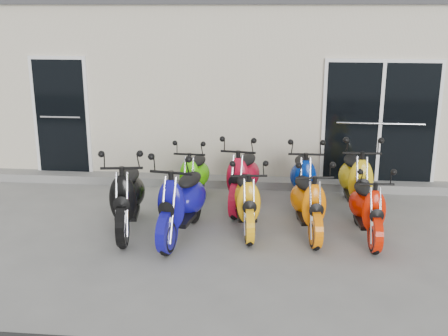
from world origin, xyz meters
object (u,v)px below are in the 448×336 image
Objects in this scene: scooter_front_orange_b at (308,195)px; scooter_front_red at (368,200)px; scooter_front_orange_a at (247,192)px; scooter_back_yellow at (356,172)px; scooter_back_green at (194,170)px; scooter_front_blue at (182,193)px; scooter_back_blue at (304,171)px; scooter_front_black at (127,188)px; scooter_back_red at (243,169)px.

scooter_front_orange_b reaches higher than scooter_front_red.
scooter_back_yellow reaches higher than scooter_front_orange_a.
scooter_front_orange_b is 2.13m from scooter_back_green.
scooter_front_orange_b is at bearing 170.17° from scooter_front_red.
scooter_front_blue is 2.88m from scooter_back_yellow.
scooter_back_green is at bearing 151.07° from scooter_front_red.
scooter_back_green is (-0.04, 1.42, -0.09)m from scooter_front_blue.
scooter_back_green is at bearing 177.03° from scooter_back_blue.
scooter_front_orange_a is at bearing -151.88° from scooter_back_yellow.
scooter_back_green is 0.93× the size of scooter_back_blue.
scooter_back_red is at bearing 28.57° from scooter_front_black.
scooter_front_blue is 0.96m from scooter_front_orange_a.
scooter_back_yellow is (2.60, -0.11, 0.08)m from scooter_back_green.
scooter_front_orange_a is at bearing 168.57° from scooter_front_orange_b.
scooter_front_black is 2.61m from scooter_front_orange_b.
scooter_front_orange_b is at bearing -89.34° from scooter_back_blue.
scooter_back_yellow reaches higher than scooter_front_orange_b.
scooter_front_orange_a is 1.02m from scooter_back_red.
scooter_front_orange_b is 0.94× the size of scooter_back_red.
scooter_front_orange_b reaches higher than scooter_back_green.
scooter_front_black reaches higher than scooter_back_red.
scooter_front_black is 3.58m from scooter_back_yellow.
scooter_back_green is at bearing 123.01° from scooter_front_orange_a.
scooter_front_red is at bearing -13.97° from scooter_front_orange_b.
scooter_front_orange_a is at bearing -130.99° from scooter_back_blue.
scooter_front_orange_b is at bearing -10.61° from scooter_front_orange_a.
scooter_front_blue reaches higher than scooter_back_yellow.
scooter_back_blue is at bearing 83.06° from scooter_front_orange_b.
scooter_front_red is 1.09m from scooter_back_yellow.
scooter_back_red reaches higher than scooter_back_blue.
scooter_front_orange_a is 0.93× the size of scooter_back_blue.
scooter_back_red is at bearing 143.88° from scooter_front_red.
scooter_front_red is 0.86× the size of scooter_back_yellow.
scooter_front_orange_a is 1.00× the size of scooter_back_green.
scooter_back_yellow is at bearing 0.01° from scooter_back_green.
scooter_back_red is 0.98m from scooter_back_blue.
scooter_back_blue is at bearing 0.46° from scooter_back_green.
scooter_front_black is 1.06× the size of scooter_back_blue.
scooter_front_blue is 1.01× the size of scooter_back_yellow.
scooter_front_orange_a is 1.03× the size of scooter_front_red.
scooter_back_yellow is (1.67, 0.97, 0.08)m from scooter_front_orange_a.
scooter_front_orange_a is at bearing -46.78° from scooter_back_green.
scooter_back_yellow is (0.82, -0.05, 0.04)m from scooter_back_blue.
scooter_back_green is 0.81m from scooter_back_red.
scooter_front_orange_b is 0.82m from scooter_front_red.
scooter_front_black is at bearing 174.57° from scooter_front_orange_b.
scooter_front_orange_a is 0.98× the size of scooter_front_orange_b.
scooter_back_red reaches higher than scooter_front_orange_a.
scooter_front_blue is 1.42m from scooter_back_green.
scooter_back_green is 1.79m from scooter_back_blue.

